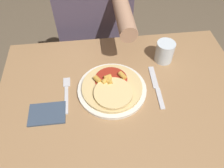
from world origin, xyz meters
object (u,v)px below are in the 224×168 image
(knife, at_px, (157,87))
(drinking_glass, at_px, (165,52))
(pizza, at_px, (112,87))
(fork, at_px, (67,92))
(dining_table, at_px, (123,113))
(person_diner, at_px, (95,20))
(plate, at_px, (112,89))

(knife, height_order, drinking_glass, drinking_glass)
(pizza, height_order, fork, pizza)
(dining_table, height_order, person_diner, person_diner)
(knife, height_order, person_diner, person_diner)
(plate, height_order, pizza, pizza)
(dining_table, height_order, fork, fork)
(pizza, bearing_deg, fork, 175.35)
(dining_table, distance_m, person_diner, 0.56)
(fork, distance_m, person_diner, 0.52)
(fork, height_order, person_diner, person_diner)
(drinking_glass, bearing_deg, fork, -162.09)
(plate, distance_m, pizza, 0.02)
(dining_table, height_order, plate, plate)
(plate, xyz_separation_m, knife, (0.18, -0.01, -0.00))
(fork, bearing_deg, pizza, -4.65)
(plate, height_order, knife, plate)
(plate, relative_size, person_diner, 0.22)
(plate, height_order, fork, plate)
(pizza, distance_m, knife, 0.18)
(plate, relative_size, knife, 1.24)
(plate, bearing_deg, pizza, -99.32)
(fork, xyz_separation_m, knife, (0.36, -0.02, 0.00))
(dining_table, relative_size, pizza, 4.18)
(plate, distance_m, knife, 0.18)
(drinking_glass, bearing_deg, pizza, -148.39)
(dining_table, distance_m, drinking_glass, 0.33)
(fork, relative_size, drinking_glass, 1.87)
(pizza, height_order, knife, pizza)
(fork, height_order, drinking_glass, drinking_glass)
(knife, xyz_separation_m, drinking_glass, (0.07, 0.16, 0.04))
(fork, relative_size, knife, 0.79)
(dining_table, xyz_separation_m, plate, (-0.05, 0.03, 0.15))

